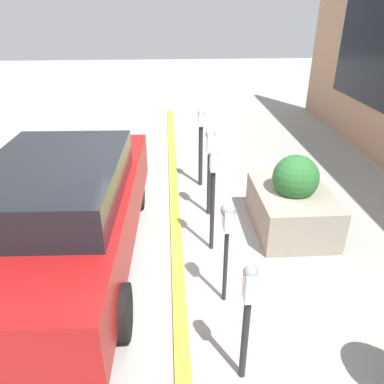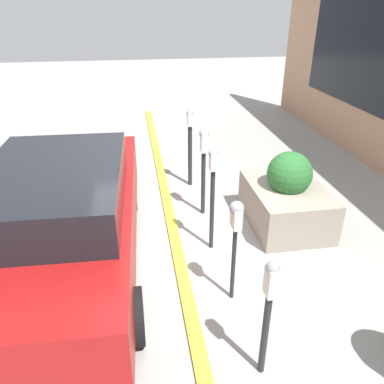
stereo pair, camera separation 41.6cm
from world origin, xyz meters
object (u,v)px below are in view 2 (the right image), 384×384
object	(u,v)px
parking_meter_nearest	(269,302)
parking_meter_fourth	(204,156)
parking_meter_farthest	(190,140)
parking_meter_middle	(213,182)
parking_meter_second	(236,225)
parked_car_front	(63,216)
planter_box	(286,199)

from	to	relation	value
parking_meter_nearest	parking_meter_fourth	size ratio (longest dim) A/B	0.88
parking_meter_farthest	parking_meter_nearest	bearing A→B (deg)	-179.48
parking_meter_middle	parking_meter_fourth	distance (m)	1.00
parking_meter_second	parking_meter_farthest	xyz separation A→B (m)	(3.16, 0.01, -0.11)
parking_meter_middle	parked_car_front	world-z (taller)	parking_meter_middle
parking_meter_nearest	parking_meter_fourth	xyz separation A→B (m)	(3.07, -0.00, 0.16)
parking_meter_second	parking_meter_farthest	distance (m)	3.16
parking_meter_fourth	parking_meter_farthest	xyz separation A→B (m)	(1.12, 0.04, -0.12)
parking_meter_nearest	parked_car_front	size ratio (longest dim) A/B	0.28
parking_meter_second	planter_box	bearing A→B (deg)	-39.69
parking_meter_fourth	parking_meter_middle	bearing A→B (deg)	176.36
parking_meter_second	parking_meter_middle	world-z (taller)	parking_meter_middle
planter_box	parked_car_front	size ratio (longest dim) A/B	0.33
parking_meter_second	parking_meter_farthest	world-z (taller)	parking_meter_farthest
parked_car_front	parking_meter_middle	bearing A→B (deg)	-84.38
parking_meter_middle	parking_meter_fourth	size ratio (longest dim) A/B	1.03
parking_meter_middle	planter_box	size ratio (longest dim) A/B	1.01
parking_meter_fourth	parking_meter_farthest	distance (m)	1.13
parking_meter_middle	parking_meter_fourth	world-z (taller)	parking_meter_middle
parking_meter_farthest	parked_car_front	world-z (taller)	parked_car_front
parking_meter_nearest	parking_meter_fourth	bearing A→B (deg)	-0.08
parking_meter_middle	parked_car_front	size ratio (longest dim) A/B	0.33
parking_meter_middle	parking_meter_second	bearing A→B (deg)	-178.16
parking_meter_fourth	parking_meter_farthest	bearing A→B (deg)	2.13
parking_meter_fourth	planter_box	world-z (taller)	parking_meter_fourth
parking_meter_second	parking_meter_farthest	size ratio (longest dim) A/B	0.89
parked_car_front	parking_meter_nearest	bearing A→B (deg)	-132.23
parking_meter_second	parking_meter_fourth	xyz separation A→B (m)	(2.04, -0.03, 0.01)
planter_box	parking_meter_second	bearing A→B (deg)	140.31
parking_meter_second	parked_car_front	size ratio (longest dim) A/B	0.28
parking_meter_nearest	parking_meter_middle	size ratio (longest dim) A/B	0.85
parking_meter_second	parked_car_front	bearing A→B (deg)	65.07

